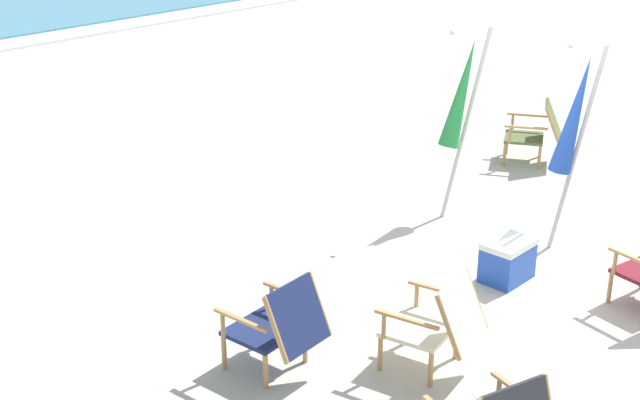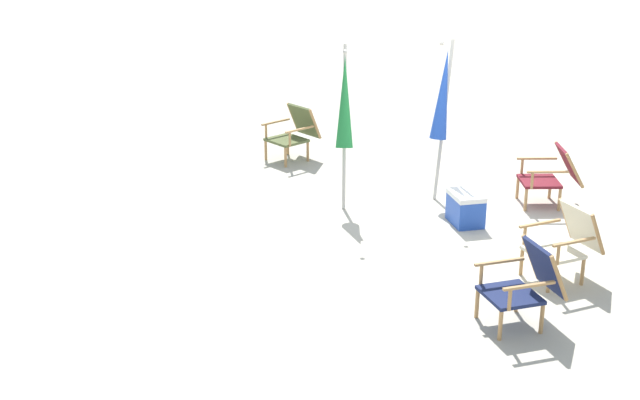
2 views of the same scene
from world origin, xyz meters
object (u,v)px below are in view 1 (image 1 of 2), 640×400
(beach_chair_far_center, at_px, (439,322))
(umbrella_furled_green, at_px, (462,95))
(beach_chair_back_left, at_px, (537,130))
(umbrella_furled_blue, at_px, (575,117))
(beach_chair_front_left, at_px, (279,324))
(cooler_box, at_px, (507,260))

(beach_chair_far_center, bearing_deg, umbrella_furled_green, 32.58)
(beach_chair_back_left, distance_m, umbrella_furled_blue, 2.77)
(beach_chair_far_center, distance_m, umbrella_furled_green, 3.34)
(beach_chair_front_left, distance_m, umbrella_furled_green, 3.78)
(beach_chair_far_center, bearing_deg, beach_chair_front_left, 134.83)
(beach_chair_front_left, distance_m, beach_chair_far_center, 1.22)
(beach_chair_front_left, xyz_separation_m, beach_chair_far_center, (0.86, -0.86, -0.00))
(beach_chair_far_center, height_order, umbrella_furled_blue, umbrella_furled_blue)
(beach_chair_front_left, xyz_separation_m, umbrella_furled_green, (3.56, 0.86, 0.92))
(beach_chair_front_left, bearing_deg, beach_chair_back_left, 10.93)
(umbrella_furled_green, bearing_deg, cooler_box, -127.74)
(beach_chair_front_left, relative_size, cooler_box, 1.64)
(beach_chair_front_left, distance_m, cooler_box, 2.61)
(beach_chair_front_left, height_order, beach_chair_back_left, same)
(beach_chair_front_left, height_order, beach_chair_far_center, same)
(cooler_box, bearing_deg, beach_chair_back_left, 26.15)
(umbrella_furled_green, height_order, cooler_box, umbrella_furled_green)
(beach_chair_far_center, relative_size, umbrella_furled_green, 0.39)
(cooler_box, bearing_deg, beach_chair_far_center, -165.60)
(beach_chair_front_left, relative_size, umbrella_furled_blue, 0.38)
(beach_chair_back_left, height_order, beach_chair_far_center, same)
(umbrella_furled_blue, relative_size, cooler_box, 4.30)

